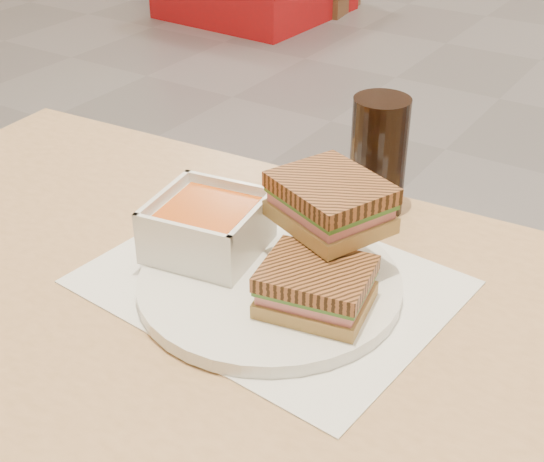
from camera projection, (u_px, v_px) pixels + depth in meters
The scene contains 7 objects.
main_table at pixel (246, 414), 0.83m from camera, with size 1.24×0.78×0.75m.
tray_liner at pixel (270, 282), 0.84m from camera, with size 0.40×0.33×0.00m.
plate at pixel (270, 284), 0.82m from camera, with size 0.29×0.29×0.02m.
soup_bowl at pixel (208, 228), 0.86m from camera, with size 0.14×0.14×0.06m.
panini_lower at pixel (316, 287), 0.77m from camera, with size 0.12×0.11×0.05m.
panini_upper at pixel (330, 202), 0.81m from camera, with size 0.14×0.13×0.05m.
cola_glass at pixel (378, 156), 0.95m from camera, with size 0.07×0.07×0.15m.
Camera 1 is at (0.38, -2.58, 1.24)m, focal length 50.23 mm.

